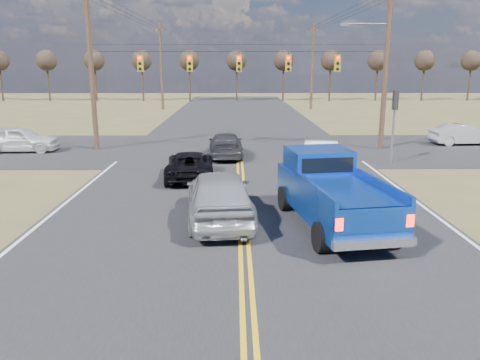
{
  "coord_description": "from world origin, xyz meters",
  "views": [
    {
      "loc": [
        -0.27,
        -11.3,
        5.17
      ],
      "look_at": [
        -0.11,
        3.67,
        1.5
      ],
      "focal_mm": 35.0,
      "sensor_mm": 36.0,
      "label": 1
    }
  ],
  "objects_px": {
    "black_suv": "(190,165)",
    "cross_car_west": "(20,139)",
    "silver_suv": "(219,195)",
    "cross_car_east_near": "(463,135)",
    "dgrey_car_queue": "(226,145)",
    "white_car_queue": "(321,155)",
    "pickup_truck": "(331,192)"
  },
  "relations": [
    {
      "from": "black_suv",
      "to": "dgrey_car_queue",
      "type": "distance_m",
      "value": 5.59
    },
    {
      "from": "silver_suv",
      "to": "cross_car_west",
      "type": "relative_size",
      "value": 1.16
    },
    {
      "from": "pickup_truck",
      "to": "black_suv",
      "type": "xyz_separation_m",
      "value": [
        -5.28,
        6.66,
        -0.49
      ]
    },
    {
      "from": "pickup_truck",
      "to": "cross_car_east_near",
      "type": "bearing_deg",
      "value": 44.41
    },
    {
      "from": "black_suv",
      "to": "cross_car_east_near",
      "type": "bearing_deg",
      "value": -155.15
    },
    {
      "from": "cross_car_west",
      "to": "cross_car_east_near",
      "type": "xyz_separation_m",
      "value": [
        28.42,
        2.34,
        -0.1
      ]
    },
    {
      "from": "pickup_truck",
      "to": "cross_car_east_near",
      "type": "relative_size",
      "value": 1.56
    },
    {
      "from": "white_car_queue",
      "to": "dgrey_car_queue",
      "type": "xyz_separation_m",
      "value": [
        -4.9,
        3.42,
        -0.07
      ]
    },
    {
      "from": "black_suv",
      "to": "cross_car_west",
      "type": "distance_m",
      "value": 13.15
    },
    {
      "from": "dgrey_car_queue",
      "to": "cross_car_east_near",
      "type": "height_order",
      "value": "dgrey_car_queue"
    },
    {
      "from": "pickup_truck",
      "to": "white_car_queue",
      "type": "relative_size",
      "value": 1.4
    },
    {
      "from": "black_suv",
      "to": "dgrey_car_queue",
      "type": "relative_size",
      "value": 0.97
    },
    {
      "from": "dgrey_car_queue",
      "to": "silver_suv",
      "type": "bearing_deg",
      "value": 87.82
    },
    {
      "from": "black_suv",
      "to": "silver_suv",
      "type": "bearing_deg",
      "value": 100.61
    },
    {
      "from": "white_car_queue",
      "to": "cross_car_east_near",
      "type": "xyz_separation_m",
      "value": [
        10.86,
        7.49,
        -0.08
      ]
    },
    {
      "from": "cross_car_west",
      "to": "silver_suv",
      "type": "bearing_deg",
      "value": -139.8
    },
    {
      "from": "silver_suv",
      "to": "cross_car_east_near",
      "type": "bearing_deg",
      "value": -140.66
    },
    {
      "from": "pickup_truck",
      "to": "cross_car_east_near",
      "type": "height_order",
      "value": "pickup_truck"
    },
    {
      "from": "cross_car_east_near",
      "to": "pickup_truck",
      "type": "bearing_deg",
      "value": 138.69
    },
    {
      "from": "pickup_truck",
      "to": "cross_car_west",
      "type": "distance_m",
      "value": 21.37
    },
    {
      "from": "pickup_truck",
      "to": "cross_car_west",
      "type": "height_order",
      "value": "pickup_truck"
    },
    {
      "from": "dgrey_car_queue",
      "to": "pickup_truck",
      "type": "bearing_deg",
      "value": 104.92
    },
    {
      "from": "cross_car_west",
      "to": "cross_car_east_near",
      "type": "bearing_deg",
      "value": -88.69
    },
    {
      "from": "silver_suv",
      "to": "white_car_queue",
      "type": "xyz_separation_m",
      "value": [
        4.9,
        8.15,
        -0.14
      ]
    },
    {
      "from": "dgrey_car_queue",
      "to": "cross_car_west",
      "type": "bearing_deg",
      "value": -9.93
    },
    {
      "from": "cross_car_west",
      "to": "black_suv",
      "type": "bearing_deg",
      "value": -125.99
    },
    {
      "from": "silver_suv",
      "to": "cross_car_west",
      "type": "height_order",
      "value": "silver_suv"
    },
    {
      "from": "black_suv",
      "to": "cross_car_east_near",
      "type": "xyz_separation_m",
      "value": [
        17.34,
        9.42,
        0.04
      ]
    },
    {
      "from": "black_suv",
      "to": "cross_car_west",
      "type": "relative_size",
      "value": 1.01
    },
    {
      "from": "white_car_queue",
      "to": "cross_car_east_near",
      "type": "bearing_deg",
      "value": -135.58
    },
    {
      "from": "dgrey_car_queue",
      "to": "cross_car_east_near",
      "type": "bearing_deg",
      "value": -167.71
    },
    {
      "from": "pickup_truck",
      "to": "white_car_queue",
      "type": "bearing_deg",
      "value": 73.34
    }
  ]
}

